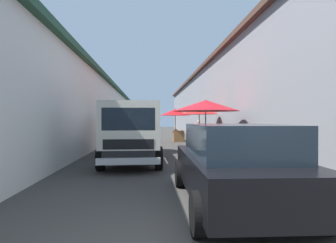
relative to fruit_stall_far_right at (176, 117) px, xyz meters
name	(u,v)px	position (x,y,z in m)	size (l,w,h in m)	color
ground	(160,145)	(-2.68, 1.25, -1.74)	(90.00, 90.00, 0.00)	#3D3A38
building_left_whitewash	(56,111)	(-0.43, 8.15, 0.40)	(49.80, 7.50, 4.26)	silver
building_right_concrete	(256,102)	(-0.43, -5.65, 1.07)	(49.80, 7.50, 5.60)	gray
fruit_stall_far_right	(176,117)	(0.00, 0.00, 0.00)	(2.17, 2.17, 2.38)	#9E9EA3
fruit_stall_mid_lane	(128,115)	(-6.34, 2.91, 0.04)	(2.39, 2.39, 2.38)	#9E9EA3
fruit_stall_far_left	(205,110)	(-7.82, -0.47, 0.21)	(2.83, 2.83, 2.45)	#9E9EA3
fruit_stall_near_right	(200,116)	(-3.82, -0.99, 0.02)	(2.15, 2.15, 2.38)	#9E9EA3
hatchback_car	(234,164)	(-14.32, 0.37, -1.00)	(3.95, 1.99, 1.45)	black
delivery_truck	(131,135)	(-10.15, 2.50, -0.70)	(4.96, 2.06, 2.08)	black
vendor_by_crates	(199,130)	(-2.08, -1.25, -0.86)	(0.33, 0.59, 1.53)	#232328
parked_scooter	(125,138)	(-2.99, 3.33, -1.29)	(1.67, 0.56, 1.14)	black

